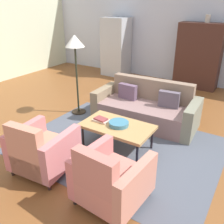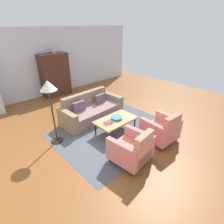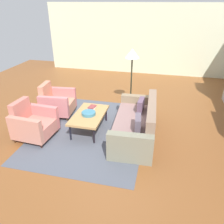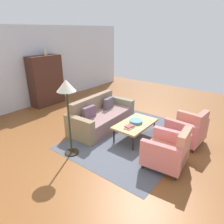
% 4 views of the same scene
% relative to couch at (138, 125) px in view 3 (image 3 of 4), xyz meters
% --- Properties ---
extents(ground_plane, '(11.79, 11.79, 0.00)m').
position_rel_couch_xyz_m(ground_plane, '(-0.18, -0.73, -0.29)').
color(ground_plane, brown).
extents(wall_left, '(0.12, 7.82, 2.80)m').
position_rel_couch_xyz_m(wall_left, '(-5.09, -0.73, 1.11)').
color(wall_left, beige).
rests_on(wall_left, ground).
extents(area_rug, '(3.40, 2.60, 0.01)m').
position_rel_couch_xyz_m(area_rug, '(0.00, -1.14, -0.28)').
color(area_rug, '#505560').
rests_on(area_rug, ground).
extents(couch, '(2.14, 1.00, 0.86)m').
position_rel_couch_xyz_m(couch, '(0.00, 0.00, 0.00)').
color(couch, '#886865').
rests_on(couch, ground).
extents(coffee_table, '(1.20, 0.70, 0.43)m').
position_rel_couch_xyz_m(coffee_table, '(0.00, -1.19, 0.11)').
color(coffee_table, black).
rests_on(coffee_table, ground).
extents(armchair_left, '(0.87, 0.87, 0.88)m').
position_rel_couch_xyz_m(armchair_left, '(-0.59, -2.35, 0.06)').
color(armchair_left, '#2A2A16').
rests_on(armchair_left, ground).
extents(armchair_right, '(0.85, 0.85, 0.88)m').
position_rel_couch_xyz_m(armchair_right, '(0.60, -2.35, 0.06)').
color(armchair_right, '#362C1F').
rests_on(armchair_right, ground).
extents(fruit_bowl, '(0.33, 0.33, 0.07)m').
position_rel_couch_xyz_m(fruit_bowl, '(0.04, -1.19, 0.18)').
color(fruit_bowl, teal).
rests_on(fruit_bowl, coffee_table).
extents(book_stack, '(0.27, 0.18, 0.06)m').
position_rel_couch_xyz_m(book_stack, '(-0.31, -1.21, 0.17)').
color(book_stack, beige).
rests_on(book_stack, coffee_table).
extents(floor_lamp, '(0.40, 0.40, 1.72)m').
position_rel_couch_xyz_m(floor_lamp, '(-1.49, -0.42, 1.16)').
color(floor_lamp, black).
rests_on(floor_lamp, ground).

